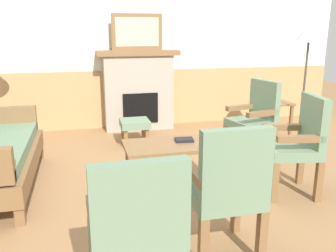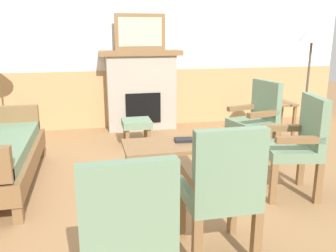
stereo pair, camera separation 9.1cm
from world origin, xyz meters
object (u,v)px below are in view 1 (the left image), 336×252
(fireplace, at_px, (138,90))
(side_table, at_px, (274,109))
(armchair_by_window_left, at_px, (255,116))
(armchair_near_fireplace, at_px, (299,141))
(armchair_front_left, at_px, (227,186))
(armchair_front_center, at_px, (137,233))
(footstool, at_px, (135,125))
(coffee_table, at_px, (171,149))
(floor_lamp_by_chairs, at_px, (309,41))
(framed_picture, at_px, (137,32))
(book_on_table, at_px, (184,140))

(fireplace, height_order, side_table, fireplace)
(fireplace, height_order, armchair_by_window_left, fireplace)
(armchair_near_fireplace, bearing_deg, armchair_front_left, -143.39)
(armchair_front_center, bearing_deg, armchair_front_left, 31.73)
(fireplace, distance_m, armchair_by_window_left, 2.12)
(fireplace, relative_size, footstool, 3.25)
(footstool, distance_m, armchair_front_center, 3.22)
(coffee_table, height_order, armchair_near_fireplace, armchair_near_fireplace)
(armchair_by_window_left, height_order, floor_lamp_by_chairs, floor_lamp_by_chairs)
(fireplace, bearing_deg, side_table, -27.77)
(side_table, bearing_deg, framed_picture, 152.22)
(armchair_front_center, bearing_deg, fireplace, 80.46)
(armchair_front_left, bearing_deg, floor_lamp_by_chairs, 46.47)
(armchair_near_fireplace, distance_m, armchair_front_left, 1.36)
(armchair_near_fireplace, bearing_deg, floor_lamp_by_chairs, 54.83)
(footstool, relative_size, side_table, 0.73)
(fireplace, distance_m, armchair_near_fireplace, 3.02)
(armchair_near_fireplace, height_order, armchair_front_left, same)
(armchair_near_fireplace, bearing_deg, footstool, 123.94)
(armchair_front_center, bearing_deg, floor_lamp_by_chairs, 43.28)
(fireplace, height_order, coffee_table, fireplace)
(footstool, bearing_deg, coffee_table, -83.71)
(footstool, height_order, side_table, side_table)
(floor_lamp_by_chairs, bearing_deg, side_table, 104.35)
(coffee_table, distance_m, book_on_table, 0.18)
(side_table, xyz_separation_m, floor_lamp_by_chairs, (0.13, -0.49, 1.02))
(coffee_table, relative_size, floor_lamp_by_chairs, 0.57)
(floor_lamp_by_chairs, bearing_deg, armchair_front_left, -133.53)
(fireplace, relative_size, coffee_table, 1.35)
(armchair_near_fireplace, xyz_separation_m, side_table, (0.80, 1.80, -0.10))
(coffee_table, relative_size, book_on_table, 5.10)
(book_on_table, height_order, armchair_by_window_left, armchair_by_window_left)
(fireplace, xyz_separation_m, floor_lamp_by_chairs, (2.03, -1.49, 0.80))
(book_on_table, xyz_separation_m, footstool, (-0.32, 1.38, -0.17))
(armchair_near_fireplace, height_order, floor_lamp_by_chairs, floor_lamp_by_chairs)
(armchair_near_fireplace, bearing_deg, coffee_table, 156.10)
(fireplace, xyz_separation_m, armchair_front_left, (0.01, -3.61, -0.11))
(coffee_table, relative_size, footstool, 2.40)
(armchair_front_left, xyz_separation_m, armchair_front_center, (-0.69, -0.43, 0.00))
(armchair_front_center, bearing_deg, book_on_table, 66.16)
(framed_picture, xyz_separation_m, coffee_table, (-0.04, -2.30, -1.17))
(framed_picture, xyz_separation_m, side_table, (1.90, -1.00, -1.13))
(armchair_by_window_left, bearing_deg, side_table, 46.63)
(framed_picture, distance_m, book_on_table, 2.50)
(armchair_front_left, relative_size, floor_lamp_by_chairs, 0.58)
(framed_picture, relative_size, side_table, 1.45)
(fireplace, bearing_deg, framed_picture, 90.00)
(armchair_by_window_left, xyz_separation_m, side_table, (0.71, 0.75, -0.10))
(armchair_front_left, bearing_deg, armchair_by_window_left, 57.69)
(armchair_front_center, bearing_deg, coffee_table, 70.03)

